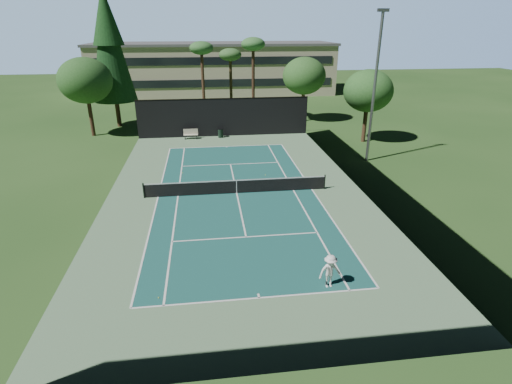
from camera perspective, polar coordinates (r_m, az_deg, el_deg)
The scene contains 22 objects.
ground at distance 28.37m, azimuth -2.78°, elevation -0.19°, with size 160.00×160.00×0.00m, color #284D1D.
apron_slab at distance 28.37m, azimuth -2.78°, elevation -0.18°, with size 18.00×32.00×0.01m, color #5F875F.
court_surface at distance 28.36m, azimuth -2.78°, elevation -0.17°, with size 10.97×23.77×0.01m, color #1A554F.
court_lines at distance 28.36m, azimuth -2.78°, elevation -0.16°, with size 11.07×23.87×0.01m.
tennis_net at distance 28.16m, azimuth -2.80°, elevation 0.85°, with size 12.90×0.10×1.10m.
fence at distance 27.71m, azimuth -2.86°, elevation 3.68°, with size 18.04×32.05×4.03m.
player at distance 18.60m, azimuth 10.53°, elevation -11.07°, with size 1.05×0.61×1.63m, color white.
tennis_ball_a at distance 18.56m, azimuth -13.74°, elevation -14.46°, with size 0.06×0.06×0.06m, color yellow.
tennis_ball_b at distance 29.53m, azimuth -3.19°, elevation 0.82°, with size 0.07×0.07×0.07m, color yellow.
tennis_ball_c at distance 31.74m, azimuth 1.35°, elevation 2.44°, with size 0.06×0.06×0.06m, color #BAD530.
tennis_ball_d at distance 32.74m, azimuth -10.43°, elevation 2.71°, with size 0.07×0.07×0.07m, color #BED330.
park_bench at distance 42.71m, azimuth -9.31°, elevation 8.23°, with size 1.50×0.45×1.02m.
trash_bin at distance 42.82m, azimuth -5.09°, elevation 8.39°, with size 0.56×0.56×0.95m.
pine_tree at distance 49.11m, azimuth -20.35°, elevation 19.72°, with size 4.80×4.80×15.00m.
palm_a at distance 50.13m, azimuth -7.79°, elevation 19.31°, with size 2.80×2.80×9.32m.
palm_b at distance 52.30m, azimuth -3.70°, elevation 18.68°, with size 2.80×2.80×8.42m.
palm_c at distance 49.47m, azimuth -0.41°, elevation 19.94°, with size 2.80×2.80×9.77m.
decid_tree_a at distance 49.84m, azimuth 6.89°, elevation 16.13°, with size 5.12×5.12×7.62m.
decid_tree_b at distance 41.69m, azimuth 15.74°, elevation 13.72°, with size 4.80×4.80×7.14m.
decid_tree_c at distance 45.97m, azimuth -23.21°, elevation 14.41°, with size 5.44×5.44×8.09m.
campus_building at distance 72.38m, azimuth -6.00°, elevation 17.23°, with size 40.50×12.50×8.30m.
light_pole at distance 35.26m, azimuth 16.61°, elevation 14.38°, with size 0.90×0.25×12.22m.
Camera 1 is at (-1.96, -26.05, 11.06)m, focal length 28.00 mm.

